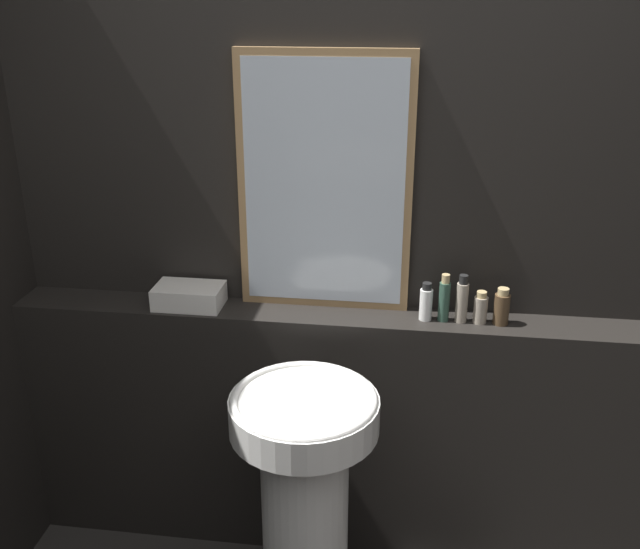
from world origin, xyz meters
name	(u,v)px	position (x,y,z in m)	size (l,w,h in m)	color
wall_back	(348,216)	(0.00, 1.68, 1.25)	(8.00, 0.06, 2.50)	black
vanity_counter	(342,433)	(0.00, 1.56, 0.47)	(2.27, 0.18, 0.94)	black
pedestal_sink	(305,499)	(-0.07, 1.13, 0.52)	(0.43, 0.43, 0.88)	silver
mirror	(324,185)	(-0.07, 1.63, 1.37)	(0.57, 0.03, 0.85)	#937047
towel_stack	(189,296)	(-0.53, 1.56, 0.98)	(0.23, 0.14, 0.07)	silver
shampoo_bottle	(426,303)	(0.27, 1.56, 1.00)	(0.04, 0.04, 0.13)	white
conditioner_bottle	(444,299)	(0.33, 1.56, 1.02)	(0.04, 0.04, 0.16)	#2D4C3D
lotion_bottle	(462,300)	(0.38, 1.56, 1.02)	(0.04, 0.04, 0.16)	gray
body_wash_bottle	(480,308)	(0.45, 1.56, 0.99)	(0.04, 0.04, 0.11)	gray
hand_soap_bottle	(502,308)	(0.51, 1.56, 1.00)	(0.05, 0.05, 0.12)	#4C3823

